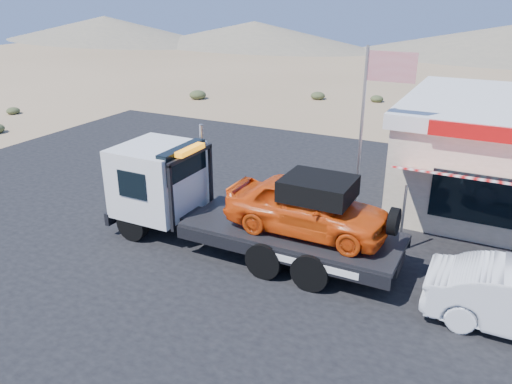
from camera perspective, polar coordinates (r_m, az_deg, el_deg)
ground at (r=15.85m, az=-10.46°, el=-6.75°), size 120.00×120.00×0.00m
asphalt_lot at (r=17.16m, az=0.95°, el=-3.97°), size 32.00×24.00×0.02m
tow_truck at (r=15.07m, az=-1.73°, el=-0.99°), size 9.13×2.71×3.05m
flagpole at (r=16.27m, az=12.84°, el=8.10°), size 1.55×0.10×6.00m
desert_scrub at (r=31.22m, az=-18.98°, el=7.45°), size 24.49×32.05×0.67m
distant_hills at (r=68.78m, az=11.79°, el=16.92°), size 126.00×48.00×4.20m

